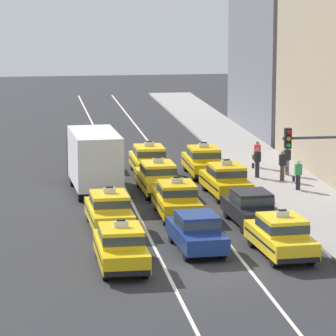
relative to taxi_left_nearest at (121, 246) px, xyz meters
name	(u,v)px	position (x,y,z in m)	size (l,w,h in m)	color
ground_plane	(210,274)	(3.27, -1.28, -0.88)	(160.00, 160.00, 0.00)	#2B2B2D
lane_stripe_left_center	(118,175)	(1.67, 18.72, -0.87)	(0.14, 80.00, 0.01)	silver
lane_stripe_center_right	(174,174)	(4.87, 18.72, -0.87)	(0.14, 80.00, 0.01)	silver
sidewalk_curb	(291,187)	(10.47, 13.72, -0.80)	(4.00, 90.00, 0.15)	#9E9993
taxi_left_nearest	(121,246)	(0.00, 0.00, 0.00)	(1.86, 4.58, 1.96)	black
taxi_left_second	(109,210)	(0.09, 6.27, 0.00)	(1.95, 4.61, 1.96)	black
box_truck_left_third	(93,158)	(-0.03, 14.53, 0.90)	(2.55, 7.06, 3.27)	black
taxi_left_fourth	(90,153)	(0.25, 21.28, 0.00)	(1.91, 4.60, 1.96)	black
sedan_center_nearest	(197,231)	(3.33, 2.08, -0.03)	(2.00, 4.39, 1.58)	black
taxi_center_second	(177,199)	(3.42, 8.10, 0.00)	(1.82, 4.56, 1.96)	black
taxi_center_third	(158,177)	(3.24, 13.42, 0.00)	(1.93, 4.60, 1.96)	black
taxi_center_fourth	(149,159)	(3.44, 18.67, 0.00)	(1.86, 4.57, 1.96)	black
taxi_right_nearest	(281,235)	(6.56, 0.78, 0.00)	(2.08, 4.66, 1.96)	black
sedan_right_second	(251,207)	(6.53, 6.07, -0.03)	(2.01, 4.40, 1.58)	black
taxi_right_third	(226,180)	(6.62, 12.28, 0.00)	(2.03, 4.64, 1.96)	black
taxi_right_fourth	(203,161)	(6.44, 17.85, 0.00)	(1.83, 4.56, 1.96)	black
pedestrian_near_crosswalk	(298,175)	(10.54, 12.68, 0.06)	(0.47, 0.24, 1.58)	#23232D
pedestrian_mid_block	(257,154)	(9.89, 19.24, 0.04)	(0.47, 0.24, 1.55)	slate
pedestrian_by_storefront	(287,160)	(11.02, 16.71, 0.10)	(0.47, 0.24, 1.65)	slate
pedestrian_trailing	(283,166)	(10.36, 15.16, 0.10)	(0.47, 0.24, 1.66)	#473828
pedestrian_far_corner	(257,163)	(9.19, 16.24, 0.10)	(0.47, 0.24, 1.64)	#23232D
traffic_light_pole	(329,173)	(7.76, -1.55, 2.94)	(2.87, 0.33, 5.58)	#47474C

